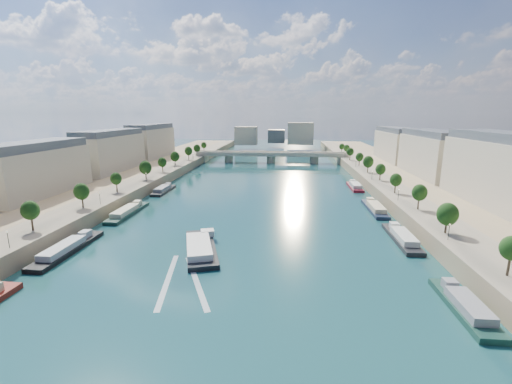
# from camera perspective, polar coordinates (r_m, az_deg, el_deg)

# --- Properties ---
(ground) EXTENTS (700.00, 700.00, 0.00)m
(ground) POSITION_cam_1_polar(r_m,az_deg,el_deg) (144.70, 0.30, -1.42)
(ground) COLOR #0C3038
(ground) RESTS_ON ground
(quay_left) EXTENTS (44.00, 520.00, 5.00)m
(quay_left) POSITION_cam_1_polar(r_m,az_deg,el_deg) (166.38, -25.24, 0.11)
(quay_left) COLOR #9E8460
(quay_left) RESTS_ON ground
(quay_right) EXTENTS (44.00, 520.00, 5.00)m
(quay_right) POSITION_cam_1_polar(r_m,az_deg,el_deg) (155.63, 27.75, -0.96)
(quay_right) COLOR #9E8460
(quay_right) RESTS_ON ground
(pave_left) EXTENTS (14.00, 520.00, 0.10)m
(pave_left) POSITION_cam_1_polar(r_m,az_deg,el_deg) (158.81, -20.65, 0.90)
(pave_left) COLOR gray
(pave_left) RESTS_ON quay_left
(pave_right) EXTENTS (14.00, 520.00, 0.10)m
(pave_right) POSITION_cam_1_polar(r_m,az_deg,el_deg) (149.94, 22.56, 0.07)
(pave_right) COLOR gray
(pave_right) RESTS_ON quay_right
(trees_left) EXTENTS (4.80, 268.80, 8.26)m
(trees_left) POSITION_cam_1_polar(r_m,az_deg,el_deg) (158.77, -19.85, 2.96)
(trees_left) COLOR #382B1E
(trees_left) RESTS_ON ground
(trees_right) EXTENTS (4.80, 268.80, 8.26)m
(trees_right) POSITION_cam_1_polar(r_m,az_deg,el_deg) (157.78, 20.99, 2.81)
(trees_right) COLOR #382B1E
(trees_right) RESTS_ON ground
(lamps_left) EXTENTS (0.36, 200.36, 4.28)m
(lamps_left) POSITION_cam_1_polar(r_m,az_deg,el_deg) (147.53, -20.82, 1.10)
(lamps_left) COLOR black
(lamps_left) RESTS_ON ground
(lamps_right) EXTENTS (0.36, 200.36, 4.28)m
(lamps_right) POSITION_cam_1_polar(r_m,az_deg,el_deg) (152.83, 20.50, 1.52)
(lamps_right) COLOR black
(lamps_right) RESTS_ON ground
(buildings_left) EXTENTS (16.00, 226.00, 23.20)m
(buildings_left) POSITION_cam_1_polar(r_m,az_deg,el_deg) (181.09, -27.34, 5.34)
(buildings_left) COLOR beige
(buildings_left) RESTS_ON ground
(buildings_right) EXTENTS (16.00, 226.00, 23.20)m
(buildings_right) POSITION_cam_1_polar(r_m,az_deg,el_deg) (169.43, 30.80, 4.53)
(buildings_right) COLOR beige
(buildings_right) RESTS_ON ground
(skyline) EXTENTS (79.00, 42.00, 22.00)m
(skyline) POSITION_cam_1_polar(r_m,az_deg,el_deg) (359.92, 3.87, 9.53)
(skyline) COLOR beige
(skyline) RESTS_ON ground
(bridge) EXTENTS (112.00, 12.00, 8.15)m
(bridge) POSITION_cam_1_polar(r_m,az_deg,el_deg) (257.02, 2.52, 6.04)
(bridge) COLOR #C1B79E
(bridge) RESTS_ON ground
(tour_barge) EXTENTS (14.79, 27.09, 3.66)m
(tour_barge) POSITION_cam_1_polar(r_m,az_deg,el_deg) (93.78, -9.22, -9.11)
(tour_barge) COLOR black
(tour_barge) RESTS_ON ground
(wake) EXTENTS (15.14, 25.81, 0.04)m
(wake) POSITION_cam_1_polar(r_m,az_deg,el_deg) (79.62, -12.23, -14.15)
(wake) COLOR silver
(wake) RESTS_ON ground
(moored_barges_left) EXTENTS (5.00, 157.51, 3.60)m
(moored_barges_left) POSITION_cam_1_polar(r_m,az_deg,el_deg) (105.35, -28.59, -8.14)
(moored_barges_left) COLOR #181936
(moored_barges_left) RESTS_ON ground
(moored_barges_right) EXTENTS (5.00, 163.62, 3.60)m
(moored_barges_right) POSITION_cam_1_polar(r_m,az_deg,el_deg) (107.00, 23.33, -7.28)
(moored_barges_right) COLOR black
(moored_barges_right) RESTS_ON ground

